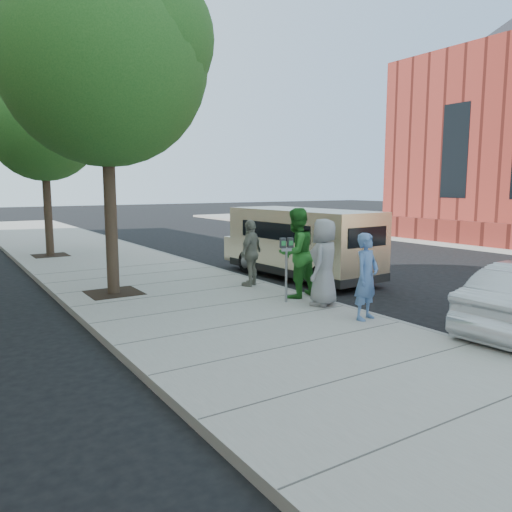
% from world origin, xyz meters
% --- Properties ---
extents(ground, '(120.00, 120.00, 0.00)m').
position_xyz_m(ground, '(0.00, 0.00, 0.00)').
color(ground, black).
rests_on(ground, ground).
extents(sidewalk, '(5.00, 60.00, 0.15)m').
position_xyz_m(sidewalk, '(-1.00, 0.00, 0.07)').
color(sidewalk, gray).
rests_on(sidewalk, ground).
extents(curb_face, '(0.12, 60.00, 0.16)m').
position_xyz_m(curb_face, '(1.44, 0.00, 0.07)').
color(curb_face, gray).
rests_on(curb_face, ground).
extents(church_wall, '(0.30, 22.00, 1.00)m').
position_xyz_m(church_wall, '(13.50, 2.00, 0.65)').
color(church_wall, maroon).
rests_on(church_wall, far_sidewalk).
extents(tree_near, '(4.62, 4.60, 7.53)m').
position_xyz_m(tree_near, '(-2.25, 2.40, 5.55)').
color(tree_near, black).
rests_on(tree_near, sidewalk).
extents(tree_far, '(3.92, 3.80, 6.49)m').
position_xyz_m(tree_far, '(-2.25, 10.00, 4.88)').
color(tree_far, black).
rests_on(tree_far, sidewalk).
extents(parking_meter, '(0.31, 0.18, 1.41)m').
position_xyz_m(parking_meter, '(0.58, -0.56, 1.17)').
color(parking_meter, gray).
rests_on(parking_meter, sidewalk).
extents(van, '(2.06, 5.45, 1.99)m').
position_xyz_m(van, '(3.12, 2.24, 1.05)').
color(van, beige).
rests_on(van, ground).
extents(person_officer, '(0.68, 0.53, 1.64)m').
position_xyz_m(person_officer, '(1.01, -2.51, 0.97)').
color(person_officer, '#5072AA').
rests_on(person_officer, sidewalk).
extents(person_green_shirt, '(1.11, 0.94, 2.02)m').
position_xyz_m(person_green_shirt, '(1.05, -0.27, 1.16)').
color(person_green_shirt, '#287927').
rests_on(person_green_shirt, sidewalk).
extents(person_gray_shirt, '(1.07, 0.98, 1.83)m').
position_xyz_m(person_gray_shirt, '(1.09, -1.19, 1.07)').
color(person_gray_shirt, gray).
rests_on(person_gray_shirt, sidewalk).
extents(person_striped_polo, '(1.05, 0.86, 1.67)m').
position_xyz_m(person_striped_polo, '(0.90, 1.39, 0.98)').
color(person_striped_polo, gray).
rests_on(person_striped_polo, sidewalk).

